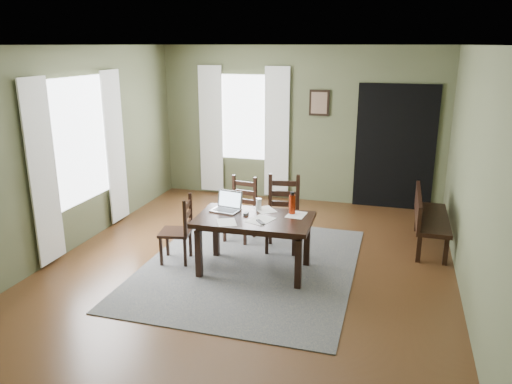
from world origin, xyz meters
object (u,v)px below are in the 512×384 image
(chair_end, at_px, (179,230))
(laptop, at_px, (227,205))
(chair_back_right, at_px, (283,214))
(water_bottle, at_px, (292,204))
(dining_table, at_px, (254,224))
(bench, at_px, (427,215))
(chair_back_left, at_px, (241,210))

(chair_end, distance_m, laptop, 0.71)
(chair_back_right, relative_size, water_bottle, 3.64)
(dining_table, bearing_deg, water_bottle, 30.79)
(laptop, bearing_deg, bench, 37.23)
(dining_table, xyz_separation_m, bench, (2.05, 1.43, -0.17))
(bench, relative_size, water_bottle, 4.86)
(dining_table, height_order, chair_back_right, chair_back_right)
(chair_end, bearing_deg, bench, 103.96)
(laptop, bearing_deg, water_bottle, 16.18)
(water_bottle, bearing_deg, dining_table, -147.41)
(chair_back_left, bearing_deg, chair_end, -110.72)
(dining_table, distance_m, chair_back_right, 0.82)
(dining_table, distance_m, laptop, 0.46)
(water_bottle, bearing_deg, chair_end, -169.85)
(chair_back_right, xyz_separation_m, water_bottle, (0.24, -0.53, 0.34))
(dining_table, xyz_separation_m, chair_back_left, (-0.49, 0.98, -0.18))
(chair_end, height_order, bench, chair_end)
(chair_back_left, relative_size, laptop, 2.33)
(chair_back_left, height_order, chair_back_right, chair_back_right)
(chair_back_left, xyz_separation_m, water_bottle, (0.89, -0.72, 0.39))
(chair_end, distance_m, chair_back_left, 1.10)
(laptop, bearing_deg, chair_back_left, 106.11)
(chair_back_right, relative_size, laptop, 2.63)
(chair_back_left, xyz_separation_m, laptop, (0.08, -0.80, 0.33))
(chair_back_left, bearing_deg, water_bottle, -31.28)
(chair_back_right, distance_m, water_bottle, 0.67)
(chair_back_left, distance_m, chair_back_right, 0.68)
(chair_end, height_order, water_bottle, water_bottle)
(chair_back_right, relative_size, bench, 0.75)
(chair_back_right, height_order, laptop, chair_back_right)
(chair_end, relative_size, laptop, 2.27)
(dining_table, distance_m, water_bottle, 0.53)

